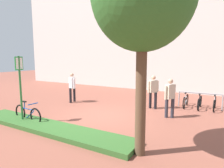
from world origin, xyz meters
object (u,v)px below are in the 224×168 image
(bike_rack_cluster, at_px, (200,102))
(person_shirt_blue, at_px, (170,96))
(person_shirt_white, at_px, (72,86))
(bike_at_sign, at_px, (28,114))
(bollard_steel, at_px, (173,100))
(person_casual_tan, at_px, (153,90))
(parking_sign_post, at_px, (20,80))

(bike_rack_cluster, height_order, person_shirt_blue, person_shirt_blue)
(bike_rack_cluster, bearing_deg, person_shirt_white, -162.04)
(bike_at_sign, distance_m, person_shirt_white, 3.80)
(bollard_steel, distance_m, person_casual_tan, 1.19)
(parking_sign_post, bearing_deg, person_shirt_white, 100.71)
(parking_sign_post, xyz_separation_m, person_shirt_blue, (4.96, 3.62, -0.75))
(parking_sign_post, xyz_separation_m, bollard_steel, (4.76, 5.31, -1.28))
(bike_at_sign, distance_m, person_shirt_blue, 5.99)
(person_casual_tan, bearing_deg, parking_sign_post, -129.01)
(bollard_steel, xyz_separation_m, person_shirt_white, (-5.48, -1.48, 0.53))
(person_shirt_blue, bearing_deg, bike_rack_cluster, 67.37)
(bike_at_sign, bearing_deg, bike_rack_cluster, 44.86)
(bike_rack_cluster, bearing_deg, person_shirt_blue, -112.63)
(bike_rack_cluster, xyz_separation_m, bollard_steel, (-1.19, -0.69, 0.10))
(parking_sign_post, xyz_separation_m, person_shirt_white, (-0.72, 3.83, -0.75))
(parking_sign_post, relative_size, bollard_steel, 2.96)
(bike_at_sign, distance_m, bollard_steel, 6.93)
(bollard_steel, bearing_deg, person_shirt_white, -164.92)
(person_casual_tan, bearing_deg, bike_at_sign, -129.32)
(bike_at_sign, height_order, bike_rack_cluster, bike_at_sign)
(person_shirt_white, xyz_separation_m, person_shirt_blue, (5.68, -0.21, 0.00))
(person_shirt_white, bearing_deg, person_shirt_blue, -2.12)
(bike_rack_cluster, xyz_separation_m, person_shirt_white, (-6.67, -2.16, 0.63))
(parking_sign_post, distance_m, bike_at_sign, 1.40)
(bike_at_sign, xyz_separation_m, bollard_steel, (4.65, 5.13, 0.10))
(person_shirt_white, bearing_deg, person_casual_tan, 11.42)
(bollard_steel, height_order, person_casual_tan, person_casual_tan)
(person_shirt_blue, bearing_deg, person_shirt_white, 177.88)
(person_shirt_blue, bearing_deg, bike_at_sign, -144.66)
(person_casual_tan, bearing_deg, bike_rack_cluster, 30.57)
(person_shirt_white, relative_size, person_shirt_blue, 1.00)
(parking_sign_post, height_order, person_casual_tan, parking_sign_post)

